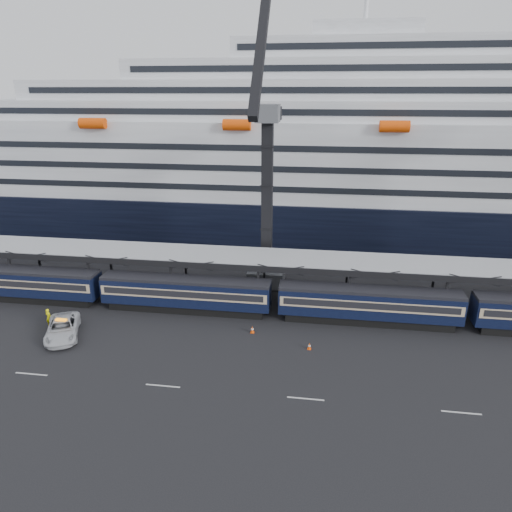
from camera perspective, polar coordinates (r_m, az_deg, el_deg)
name	(u,v)px	position (r m, az deg, el deg)	size (l,w,h in m)	color
ground	(473,384)	(44.20, 25.49, -14.24)	(260.00, 260.00, 0.00)	black
train	(401,305)	(50.49, 17.69, -5.91)	(133.05, 3.00, 4.05)	black
canopy	(442,267)	(53.94, 22.26, -1.28)	(130.00, 6.25, 5.53)	#93979B
cruise_ship	(397,160)	(82.62, 17.17, 11.39)	(214.09, 28.84, 34.00)	black
crane_dark_near	(267,193)	(55.11, 1.35, 7.92)	(4.50, 17.75, 35.08)	#44464B
pickup_truck	(62,328)	(50.41, -23.03, -8.32)	(2.97, 6.43, 1.79)	#BBBDC3
worker	(49,317)	(53.11, -24.49, -6.99)	(0.71, 0.47, 1.95)	yellow
traffic_cone_b	(252,329)	(47.36, -0.46, -9.15)	(0.39, 0.39, 0.78)	#FA4B07
traffic_cone_c	(309,346)	(44.92, 6.68, -11.10)	(0.35, 0.35, 0.70)	#FA4B07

